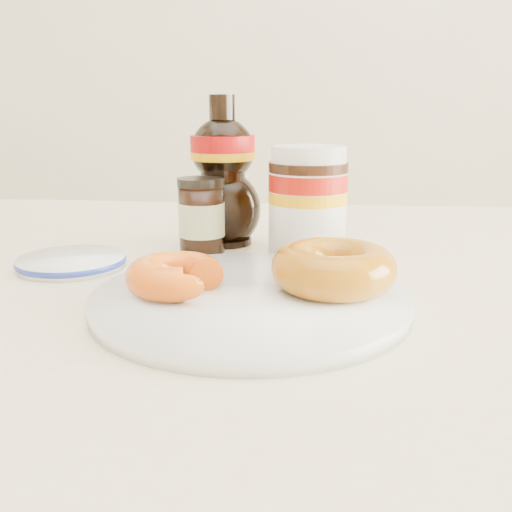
# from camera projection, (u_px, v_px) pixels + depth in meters

# --- Properties ---
(dining_table) EXTENTS (1.40, 0.90, 0.75)m
(dining_table) POSITION_uv_depth(u_px,v_px,m) (230.00, 335.00, 0.67)
(dining_table) COLOR beige
(dining_table) RESTS_ON ground
(plate) EXTENTS (0.29, 0.29, 0.01)m
(plate) POSITION_uv_depth(u_px,v_px,m) (251.00, 299.00, 0.52)
(plate) COLOR white
(plate) RESTS_ON dining_table
(donut_bitten) EXTENTS (0.11, 0.11, 0.03)m
(donut_bitten) POSITION_uv_depth(u_px,v_px,m) (175.00, 275.00, 0.51)
(donut_bitten) COLOR #DD5A0C
(donut_bitten) RESTS_ON plate
(donut_whole) EXTENTS (0.12, 0.12, 0.04)m
(donut_whole) POSITION_uv_depth(u_px,v_px,m) (334.00, 268.00, 0.52)
(donut_whole) COLOR #986109
(donut_whole) RESTS_ON plate
(nutella_jar) EXTENTS (0.09, 0.09, 0.13)m
(nutella_jar) POSITION_uv_depth(u_px,v_px,m) (308.00, 198.00, 0.68)
(nutella_jar) COLOR white
(nutella_jar) RESTS_ON dining_table
(syrup_bottle) EXTENTS (0.12, 0.11, 0.19)m
(syrup_bottle) POSITION_uv_depth(u_px,v_px,m) (223.00, 171.00, 0.74)
(syrup_bottle) COLOR black
(syrup_bottle) RESTS_ON dining_table
(dark_jar) EXTENTS (0.06, 0.06, 0.09)m
(dark_jar) POSITION_uv_depth(u_px,v_px,m) (202.00, 216.00, 0.71)
(dark_jar) COLOR black
(dark_jar) RESTS_ON dining_table
(blue_rim_saucer) EXTENTS (0.12, 0.12, 0.01)m
(blue_rim_saucer) POSITION_uv_depth(u_px,v_px,m) (72.00, 261.00, 0.65)
(blue_rim_saucer) COLOR white
(blue_rim_saucer) RESTS_ON dining_table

